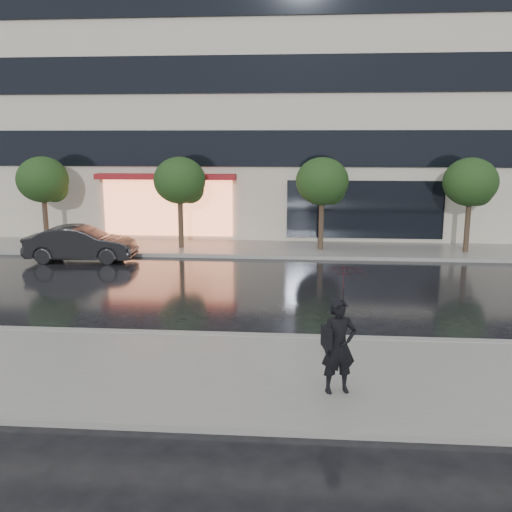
# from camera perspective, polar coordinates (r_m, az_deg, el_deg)

# --- Properties ---
(ground) EXTENTS (120.00, 120.00, 0.00)m
(ground) POSITION_cam_1_polar(r_m,az_deg,el_deg) (14.84, -4.09, -6.92)
(ground) COLOR black
(ground) RESTS_ON ground
(sidewalk_near) EXTENTS (60.00, 4.50, 0.12)m
(sidewalk_near) POSITION_cam_1_polar(r_m,az_deg,el_deg) (11.82, -6.51, -11.62)
(sidewalk_near) COLOR slate
(sidewalk_near) RESTS_ON ground
(sidewalk_far) EXTENTS (60.00, 3.50, 0.12)m
(sidewalk_far) POSITION_cam_1_polar(r_m,az_deg,el_deg) (24.69, -0.52, 0.75)
(sidewalk_far) COLOR slate
(sidewalk_far) RESTS_ON ground
(curb_near) EXTENTS (60.00, 0.25, 0.14)m
(curb_near) POSITION_cam_1_polar(r_m,az_deg,el_deg) (13.88, -4.72, -7.95)
(curb_near) COLOR gray
(curb_near) RESTS_ON ground
(curb_far) EXTENTS (60.00, 0.25, 0.14)m
(curb_far) POSITION_cam_1_polar(r_m,az_deg,el_deg) (22.98, -0.91, -0.04)
(curb_far) COLOR gray
(curb_far) RESTS_ON ground
(office_building) EXTENTS (30.00, 12.76, 18.00)m
(office_building) POSITION_cam_1_polar(r_m,az_deg,el_deg) (32.23, 0.75, 19.26)
(office_building) COLOR #BDB0A0
(office_building) RESTS_ON ground
(tree_far_west) EXTENTS (2.20, 2.20, 3.99)m
(tree_far_west) POSITION_cam_1_polar(r_m,az_deg,el_deg) (26.45, -20.40, 7.01)
(tree_far_west) COLOR #33261C
(tree_far_west) RESTS_ON ground
(tree_mid_west) EXTENTS (2.20, 2.20, 3.99)m
(tree_mid_west) POSITION_cam_1_polar(r_m,az_deg,el_deg) (24.54, -7.49, 7.33)
(tree_mid_west) COLOR #33261C
(tree_mid_west) RESTS_ON ground
(tree_mid_east) EXTENTS (2.20, 2.20, 3.99)m
(tree_mid_east) POSITION_cam_1_polar(r_m,az_deg,el_deg) (24.01, 6.77, 7.26)
(tree_mid_east) COLOR #33261C
(tree_mid_east) RESTS_ON ground
(tree_far_east) EXTENTS (2.20, 2.20, 3.99)m
(tree_far_east) POSITION_cam_1_polar(r_m,az_deg,el_deg) (24.97, 20.77, 6.76)
(tree_far_east) COLOR #33261C
(tree_far_east) RESTS_ON ground
(parked_car) EXTENTS (4.29, 1.68, 1.39)m
(parked_car) POSITION_cam_1_polar(r_m,az_deg,el_deg) (23.32, -17.10, 1.18)
(parked_car) COLOR black
(parked_car) RESTS_ON ground
(pedestrian_with_umbrella) EXTENTS (1.09, 1.10, 2.40)m
(pedestrian_with_umbrella) POSITION_cam_1_polar(r_m,az_deg,el_deg) (10.43, 8.54, -5.67)
(pedestrian_with_umbrella) COLOR black
(pedestrian_with_umbrella) RESTS_ON sidewalk_near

